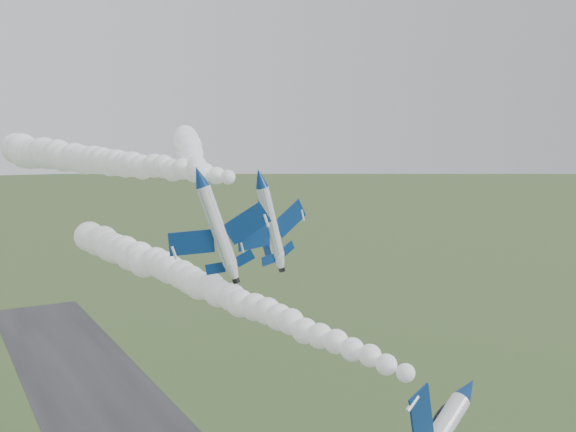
# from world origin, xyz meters

# --- Properties ---
(jet_lead) EXTENTS (6.75, 14.30, 10.65)m
(jet_lead) POSITION_xyz_m (13.05, -4.73, 28.24)
(jet_lead) COLOR white
(smoke_trail_jet_lead) EXTENTS (25.13, 67.55, 4.97)m
(smoke_trail_jet_lead) POSITION_xyz_m (3.73, 32.72, 31.11)
(smoke_trail_jet_lead) COLOR white
(jet_pair_left) EXTENTS (11.02, 13.32, 4.48)m
(jet_pair_left) POSITION_xyz_m (-0.99, 21.93, 45.91)
(jet_pair_left) COLOR white
(smoke_trail_jet_pair_left) EXTENTS (30.27, 65.52, 5.23)m
(smoke_trail_jet_pair_left) POSITION_xyz_m (11.66, 57.52, 48.07)
(smoke_trail_jet_pair_left) COLOR white
(jet_pair_right) EXTENTS (10.70, 13.05, 4.18)m
(jet_pair_right) POSITION_xyz_m (6.78, 22.45, 45.52)
(jet_pair_right) COLOR white
(smoke_trail_jet_pair_right) EXTENTS (23.51, 70.54, 5.94)m
(smoke_trail_jet_pair_right) POSITION_xyz_m (-3.01, 59.71, 46.78)
(smoke_trail_jet_pair_right) COLOR white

